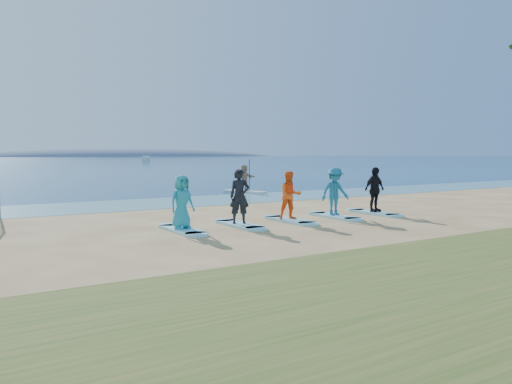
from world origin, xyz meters
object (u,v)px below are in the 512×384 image
student_0 (182,202)px  surfboard_1 (240,225)px  paddleboard (244,192)px  student_1 (240,196)px  surfboard_0 (182,230)px  paddleboarder (244,178)px  student_4 (375,189)px  surfboard_4 (374,213)px  surfboard_2 (290,220)px  surfboard_3 (335,216)px  student_3 (335,191)px  student_2 (290,195)px  boat_offshore_b (146,162)px

student_0 → surfboard_1: (2.05, 0.00, -0.87)m
paddleboard → student_1: size_ratio=1.67×
surfboard_0 → surfboard_1: size_ratio=1.00×
student_0 → surfboard_1: 2.23m
paddleboarder → student_1: bearing=136.2°
student_4 → student_0: bearing=176.1°
paddleboarder → surfboard_4: bearing=162.5°
surfboard_2 → surfboard_3: (2.05, 0.00, 0.00)m
surfboard_2 → student_3: 2.26m
paddleboarder → surfboard_0: (-9.26, -11.82, -0.86)m
surfboard_2 → student_2: (0.00, 0.00, 0.89)m
student_2 → student_4: size_ratio=0.95×
paddleboarder → surfboard_1: size_ratio=0.72×
boat_offshore_b → surfboard_0: (-40.35, -116.32, 0.04)m
paddleboarder → student_3: 12.22m
paddleboarder → student_3: bearing=152.9°
student_0 → student_1: bearing=-10.5°
student_1 → surfboard_4: student_1 is taller
paddleboarder → surfboard_3: paddleboarder is taller
surfboard_2 → surfboard_3: bearing=0.0°
boat_offshore_b → student_4: student_4 is taller
surfboard_2 → student_0: bearing=180.0°
surfboard_4 → surfboard_0: bearing=180.0°
paddleboarder → surfboard_1: bearing=136.2°
boat_offshore_b → student_1: size_ratio=3.10×
surfboard_0 → surfboard_2: size_ratio=1.00×
surfboard_0 → paddleboarder: bearing=51.9°
boat_offshore_b → paddleboarder: bearing=-85.6°
student_0 → student_2: bearing=-10.5°
surfboard_4 → student_1: bearing=180.0°
boat_offshore_b → surfboard_3: bearing=-85.4°
student_0 → surfboard_3: 6.22m
paddleboard → student_0: size_ratio=1.82×
paddleboarder → student_4: (-1.04, -11.82, 0.06)m
boat_offshore_b → surfboard_4: boat_offshore_b is taller
surfboard_1 → student_2: bearing=0.0°
surfboard_2 → student_3: size_ratio=1.23×
surfboard_2 → surfboard_4: (4.11, 0.00, 0.00)m
student_2 → surfboard_3: 2.24m
student_3 → student_4: student_3 is taller
student_0 → paddleboard: bearing=41.5°
surfboard_1 → student_3: (4.11, 0.00, 0.94)m
student_1 → surfboard_0: bearing=-159.6°
surfboard_3 → student_4: 2.25m
student_1 → surfboard_4: (6.16, 0.00, -0.94)m
student_1 → student_3: size_ratio=1.01×
student_0 → surfboard_2: bearing=-10.5°
paddleboard → boat_offshore_b: (31.10, 104.49, -0.06)m
boat_offshore_b → surfboard_1: (-38.30, -116.32, 0.04)m
paddleboard → surfboard_3: bearing=-123.6°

